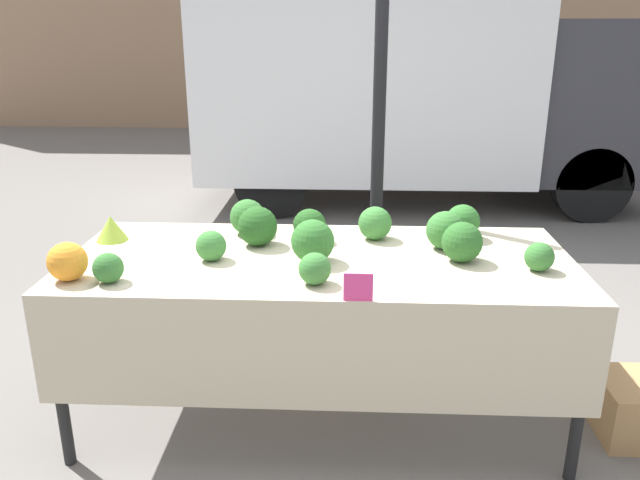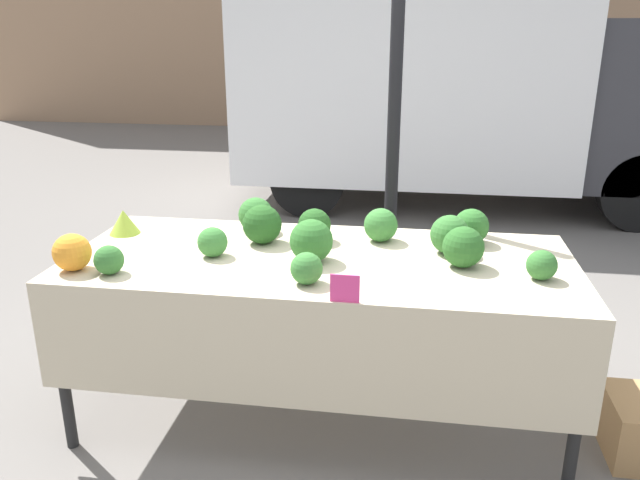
% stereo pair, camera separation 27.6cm
% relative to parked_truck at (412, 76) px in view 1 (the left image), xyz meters
% --- Properties ---
extents(ground_plane, '(40.00, 40.00, 0.00)m').
position_rel_parked_truck_xyz_m(ground_plane, '(-0.77, -4.23, -1.31)').
color(ground_plane, slate).
extents(tent_pole, '(0.07, 0.07, 2.25)m').
position_rel_parked_truck_xyz_m(tent_pole, '(-0.49, -3.47, -0.18)').
color(tent_pole, black).
rests_on(tent_pole, ground_plane).
extents(parked_truck, '(4.64, 2.17, 2.46)m').
position_rel_parked_truck_xyz_m(parked_truck, '(0.00, 0.00, 0.00)').
color(parked_truck, white).
rests_on(parked_truck, ground_plane).
extents(market_table, '(2.25, 0.95, 0.81)m').
position_rel_parked_truck_xyz_m(market_table, '(-0.77, -4.30, -0.58)').
color(market_table, beige).
rests_on(market_table, ground_plane).
extents(orange_cauliflower, '(0.16, 0.16, 0.16)m').
position_rel_parked_truck_xyz_m(orange_cauliflower, '(-1.78, -4.54, -0.41)').
color(orange_cauliflower, orange).
rests_on(orange_cauliflower, market_table).
extents(romanesco_head, '(0.15, 0.15, 0.12)m').
position_rel_parked_truck_xyz_m(romanesco_head, '(-1.79, -4.04, -0.43)').
color(romanesco_head, '#93B238').
rests_on(romanesco_head, market_table).
extents(broccoli_head_0, '(0.13, 0.13, 0.13)m').
position_rel_parked_truck_xyz_m(broccoli_head_0, '(-0.78, -4.54, -0.43)').
color(broccoli_head_0, '#387533').
rests_on(broccoli_head_0, market_table).
extents(broccoli_head_1, '(0.17, 0.17, 0.17)m').
position_rel_parked_truck_xyz_m(broccoli_head_1, '(-1.15, -3.91, -0.40)').
color(broccoli_head_1, '#336B2D').
rests_on(broccoli_head_1, market_table).
extents(broccoli_head_2, '(0.19, 0.19, 0.19)m').
position_rel_parked_truck_xyz_m(broccoli_head_2, '(-1.07, -4.08, -0.40)').
color(broccoli_head_2, '#23511E').
rests_on(broccoli_head_2, market_table).
extents(broccoli_head_3, '(0.19, 0.19, 0.19)m').
position_rel_parked_truck_xyz_m(broccoli_head_3, '(-0.80, -4.29, -0.40)').
color(broccoli_head_3, '#2D6628').
rests_on(broccoli_head_3, market_table).
extents(broccoli_head_4, '(0.12, 0.12, 0.12)m').
position_rel_parked_truck_xyz_m(broccoli_head_4, '(0.15, -4.35, -0.43)').
color(broccoli_head_4, '#336B2D').
rests_on(broccoli_head_4, market_table).
extents(broccoli_head_5, '(0.18, 0.18, 0.18)m').
position_rel_parked_truck_xyz_m(broccoli_head_5, '(-0.15, -4.25, -0.40)').
color(broccoli_head_5, '#285B23').
rests_on(broccoli_head_5, market_table).
extents(broccoli_head_6, '(0.13, 0.13, 0.13)m').
position_rel_parked_truck_xyz_m(broccoli_head_6, '(-1.25, -4.29, -0.42)').
color(broccoli_head_6, '#387533').
rests_on(broccoli_head_6, market_table).
extents(broccoli_head_7, '(0.17, 0.17, 0.17)m').
position_rel_parked_truck_xyz_m(broccoli_head_7, '(-0.10, -3.93, -0.41)').
color(broccoli_head_7, '#2D6628').
rests_on(broccoli_head_7, market_table).
extents(broccoli_head_8, '(0.12, 0.12, 0.12)m').
position_rel_parked_truck_xyz_m(broccoli_head_8, '(-1.61, -4.56, -0.43)').
color(broccoli_head_8, '#336B2D').
rests_on(broccoli_head_8, market_table).
extents(broccoli_head_9, '(0.16, 0.16, 0.16)m').
position_rel_parked_truck_xyz_m(broccoli_head_9, '(-0.83, -4.01, -0.41)').
color(broccoli_head_9, '#23511E').
rests_on(broccoli_head_9, market_table).
extents(broccoli_head_10, '(0.16, 0.16, 0.16)m').
position_rel_parked_truck_xyz_m(broccoli_head_10, '(-0.52, -3.97, -0.41)').
color(broccoli_head_10, '#387533').
rests_on(broccoli_head_10, market_table).
extents(broccoli_head_11, '(0.18, 0.18, 0.18)m').
position_rel_parked_truck_xyz_m(broccoli_head_11, '(-0.20, -4.09, -0.40)').
color(broccoli_head_11, '#336B2D').
rests_on(broccoli_head_11, market_table).
extents(price_sign, '(0.11, 0.01, 0.11)m').
position_rel_parked_truck_xyz_m(price_sign, '(-0.61, -4.69, -0.44)').
color(price_sign, '#E53D84').
rests_on(price_sign, market_table).
extents(produce_crate, '(0.36, 0.36, 0.27)m').
position_rel_parked_truck_xyz_m(produce_crate, '(0.69, -4.32, -1.17)').
color(produce_crate, tan).
rests_on(produce_crate, ground_plane).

